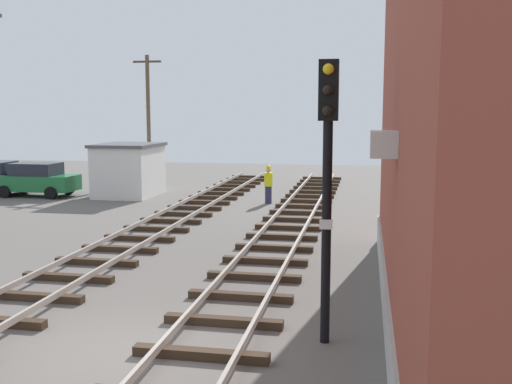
{
  "coord_description": "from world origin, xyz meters",
  "views": [
    {
      "loc": [
        4.2,
        -9.71,
        4.38
      ],
      "look_at": [
        0.66,
        9.2,
        1.78
      ],
      "focal_mm": 41.46,
      "sensor_mm": 36.0,
      "label": 1
    }
  ],
  "objects_px": {
    "utility_pole_far": "(148,116)",
    "track_worker_foreground": "(268,184)",
    "control_hut": "(129,170)",
    "parked_car_green": "(37,179)",
    "signal_mast": "(327,169)"
  },
  "relations": [
    {
      "from": "control_hut",
      "to": "track_worker_foreground",
      "type": "height_order",
      "value": "control_hut"
    },
    {
      "from": "parked_car_green",
      "to": "track_worker_foreground",
      "type": "relative_size",
      "value": 2.25
    },
    {
      "from": "signal_mast",
      "to": "utility_pole_far",
      "type": "xyz_separation_m",
      "value": [
        -12.69,
        24.26,
        0.78
      ]
    },
    {
      "from": "signal_mast",
      "to": "track_worker_foreground",
      "type": "distance_m",
      "value": 17.58
    },
    {
      "from": "signal_mast",
      "to": "track_worker_foreground",
      "type": "bearing_deg",
      "value": 102.96
    },
    {
      "from": "control_hut",
      "to": "track_worker_foreground",
      "type": "distance_m",
      "value": 7.79
    },
    {
      "from": "signal_mast",
      "to": "parked_car_green",
      "type": "xyz_separation_m",
      "value": [
        -16.29,
        17.23,
        -2.45
      ]
    },
    {
      "from": "parked_car_green",
      "to": "track_worker_foreground",
      "type": "distance_m",
      "value": 12.38
    },
    {
      "from": "parked_car_green",
      "to": "track_worker_foreground",
      "type": "bearing_deg",
      "value": -1.23
    },
    {
      "from": "control_hut",
      "to": "utility_pole_far",
      "type": "height_order",
      "value": "utility_pole_far"
    },
    {
      "from": "utility_pole_far",
      "to": "track_worker_foreground",
      "type": "bearing_deg",
      "value": -39.68
    },
    {
      "from": "control_hut",
      "to": "track_worker_foreground",
      "type": "relative_size",
      "value": 2.03
    },
    {
      "from": "track_worker_foreground",
      "to": "control_hut",
      "type": "bearing_deg",
      "value": 170.27
    },
    {
      "from": "signal_mast",
      "to": "control_hut",
      "type": "distance_m",
      "value": 21.73
    },
    {
      "from": "parked_car_green",
      "to": "utility_pole_far",
      "type": "height_order",
      "value": "utility_pole_far"
    }
  ]
}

